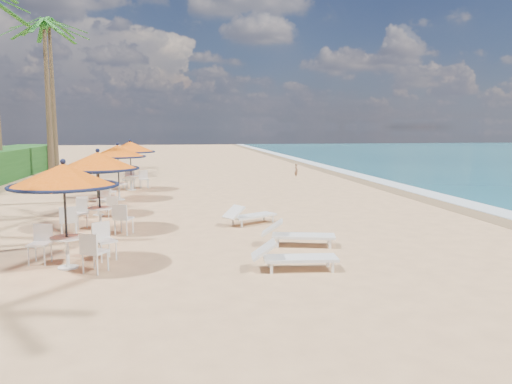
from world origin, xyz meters
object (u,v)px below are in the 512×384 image
station_0 (66,188)px  station_2 (97,172)px  station_1 (97,171)px  lounger_mid (296,234)px  lounger_far (249,215)px  station_3 (116,156)px  station_4 (131,153)px  lounger_near (292,256)px

station_0 → station_2: (-0.36, 6.94, -0.25)m
station_0 → station_1: station_1 is taller
station_2 → lounger_mid: bearing=-44.1°
lounger_mid → lounger_far: size_ratio=1.07×
station_3 → lounger_far: (4.84, -6.36, -1.60)m
station_4 → station_1: bearing=-90.9°
lounger_near → lounger_far: 5.38m
station_3 → lounger_mid: bearing=-59.3°
station_0 → station_2: station_0 is taller
lounger_near → station_1: bearing=139.5°
lounger_near → station_2: bearing=128.9°
station_0 → lounger_mid: station_0 is taller
lounger_near → lounger_far: lounger_near is taller
station_0 → station_3: (-0.08, 10.71, 0.10)m
station_0 → station_4: station_4 is taller
lounger_mid → lounger_far: bearing=118.4°
station_3 → lounger_mid: size_ratio=1.22×
station_2 → lounger_near: station_2 is taller
station_0 → station_2: 6.96m
lounger_far → station_0: bearing=-167.4°
station_4 → station_0: bearing=-90.9°
station_3 → lounger_mid: 11.18m
station_2 → lounger_far: 5.86m
station_1 → station_4: bearing=89.1°
station_1 → lounger_near: (4.85, -4.99, -1.54)m
station_2 → station_4: (0.59, 7.36, 0.31)m
station_2 → lounger_near: 9.64m
station_1 → station_3: 6.75m
lounger_near → lounger_far: size_ratio=1.02×
station_3 → lounger_mid: (5.65, -9.52, -1.58)m
station_0 → lounger_mid: bearing=12.1°
lounger_far → lounger_near: bearing=-118.1°
lounger_mid → lounger_far: lounger_mid is taller
station_3 → lounger_far: size_ratio=1.31×
station_1 → lounger_near: 7.13m
station_3 → lounger_near: bearing=-66.9°
station_0 → lounger_near: bearing=-11.8°
station_1 → lounger_far: bearing=4.8°
lounger_near → lounger_mid: 2.31m
station_3 → lounger_far: 8.15m
station_1 → station_2: station_1 is taller
station_1 → station_3: station_1 is taller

